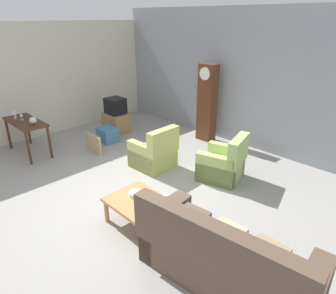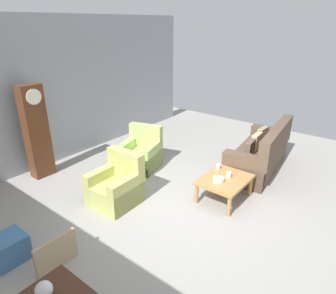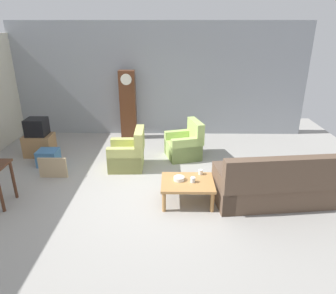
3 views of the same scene
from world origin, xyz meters
The scene contains 14 objects.
ground_plane centered at (0.00, 0.00, 0.00)m, with size 10.40×10.40×0.00m, color #999691.
garage_door_wall centered at (0.00, 3.60, 1.60)m, with size 8.40×0.16×3.20m, color gray.
couch_floral centered at (2.23, -0.38, 0.36)m, with size 2.19×1.12×1.04m.
armchair_olive_near centered at (-0.63, 1.11, 0.31)m, with size 0.81×0.78×0.92m.
armchair_olive_far centered at (0.69, 1.74, 0.31)m, with size 0.97×0.95×0.92m.
coffee_table_wood centered at (0.66, -0.35, 0.36)m, with size 0.96×0.76×0.42m.
grandfather_clock centered at (-0.88, 3.14, 0.97)m, with size 0.44×0.30×1.93m.
tv_stand_cabinet centered at (-2.97, 1.82, 0.27)m, with size 0.68×0.52×0.53m, color #997047.
tv_crt centered at (-2.97, 1.82, 0.74)m, with size 0.48×0.44×0.42m, color black.
framed_picture_leaning centered at (-2.19, 0.59, 0.23)m, with size 0.60×0.05×0.45m, color tan.
storage_box_blue centered at (-2.53, 1.22, 0.19)m, with size 0.46×0.41×0.37m, color teal.
cup_white_porcelain centered at (0.92, -0.07, 0.47)m, with size 0.08×0.08×0.10m, color white.
cup_blue_rimmed centered at (0.75, -0.38, 0.47)m, with size 0.09×0.09×0.10m, color silver.
bowl_white_stacked centered at (0.50, -0.31, 0.46)m, with size 0.20×0.20×0.07m, color white.
Camera 3 is at (0.37, -5.30, 3.07)m, focal length 32.69 mm.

